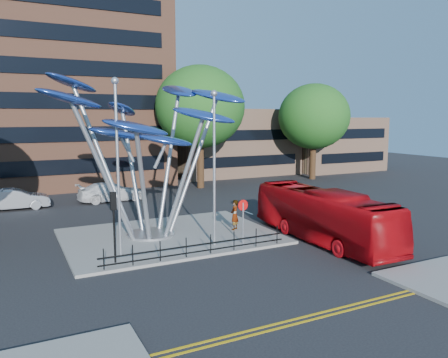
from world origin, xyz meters
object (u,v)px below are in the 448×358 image
parked_car_right (111,192)px  tree_far (314,117)px  traffic_light_island (114,212)px  street_lamp_left (117,152)px  tree_right (200,107)px  parked_car_mid (15,199)px  leaf_sculpture (146,120)px  red_bus (323,215)px  no_entry_sign_island (243,214)px  pedestrian (235,215)px  street_lamp_right (214,154)px

parked_car_right → tree_far: bearing=-86.5°
traffic_light_island → street_lamp_left: bearing=63.4°
tree_far → parked_car_right: 24.63m
tree_right → parked_car_mid: size_ratio=2.44×
leaf_sculpture → red_bus: size_ratio=1.19×
no_entry_sign_island → pedestrian: 3.10m
no_entry_sign_island → street_lamp_left: bearing=171.4°
leaf_sculpture → parked_car_right: size_ratio=2.31×
tree_far → red_bus: 26.31m
street_lamp_left → traffic_light_island: (-0.50, -1.00, -2.74)m
street_lamp_right → red_bus: (6.10, -1.58, -3.60)m
street_lamp_left → pedestrian: (7.50, 1.86, -4.27)m
street_lamp_right → parked_car_right: size_ratio=1.51×
parked_car_right → no_entry_sign_island: bearing=-171.6°
street_lamp_left → tree_far: bearing=34.9°
traffic_light_island → pedestrian: traffic_light_island is taller
no_entry_sign_island → parked_car_mid: size_ratio=0.49×
tree_right → tree_far: 14.03m
parked_car_right → traffic_light_island: bearing=164.3°
no_entry_sign_island → red_bus: red_bus is taller
traffic_light_island → red_bus: (11.60, -1.08, -1.12)m
street_lamp_left → traffic_light_island: size_ratio=2.57×
pedestrian → parked_car_right: size_ratio=0.34×
traffic_light_island → parked_car_mid: size_ratio=0.69×
tree_far → red_bus: (-15.40, -20.58, -5.61)m
no_entry_sign_island → parked_car_right: 16.81m
leaf_sculpture → red_bus: 11.48m
street_lamp_left → street_lamp_right: street_lamp_left is taller
red_bus → street_lamp_left: bearing=170.9°
street_lamp_left → red_bus: (11.10, -2.08, -3.86)m
street_lamp_left → pedestrian: size_ratio=4.70×
tree_far → pedestrian: size_ratio=5.78×
street_lamp_right → parked_car_mid: street_lamp_right is taller
tree_far → parked_car_mid: 31.76m
leaf_sculpture → red_bus: leaf_sculpture is taller
tree_far → parked_car_mid: tree_far is taller
tree_right → leaf_sculpture: 18.37m
tree_far → parked_car_right: size_ratio=1.97×
tree_right → pedestrian: tree_right is taller
tree_right → street_lamp_left: (-12.50, -18.50, -2.68)m
traffic_light_island → no_entry_sign_island: bearing=0.1°
tree_right → red_bus: (-1.40, -20.58, -6.54)m
street_lamp_right → traffic_light_island: bearing=-174.8°
street_lamp_left → parked_car_mid: size_ratio=1.77×
tree_right → parked_car_right: size_ratio=2.20×
tree_far → leaf_sculpture: tree_far is taller
tree_right → traffic_light_island: size_ratio=3.54×
tree_right → traffic_light_island: (-13.00, -19.50, -5.42)m
no_entry_sign_island → parked_car_mid: no_entry_sign_island is taller
no_entry_sign_island → pedestrian: size_ratio=1.31×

